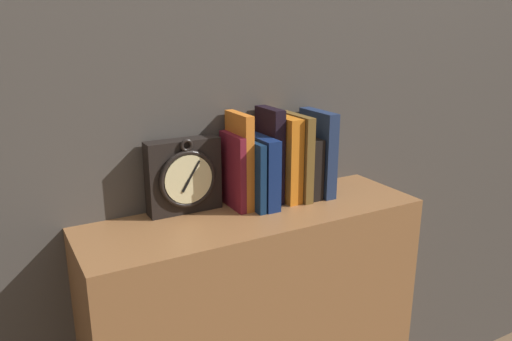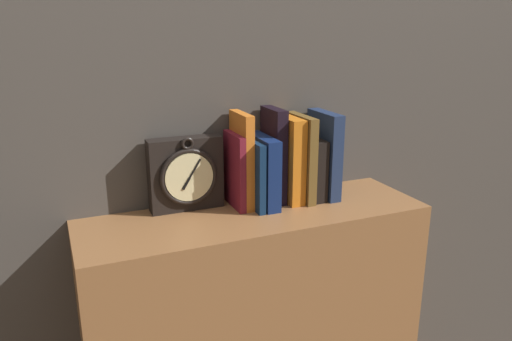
{
  "view_description": "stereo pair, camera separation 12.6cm",
  "coord_description": "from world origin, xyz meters",
  "px_view_note": "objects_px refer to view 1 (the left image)",
  "views": [
    {
      "loc": [
        -0.59,
        -1.06,
        1.42
      ],
      "look_at": [
        0.0,
        0.0,
        1.05
      ],
      "focal_mm": 35.0,
      "sensor_mm": 36.0,
      "label": 1
    },
    {
      "loc": [
        -0.47,
        -1.11,
        1.42
      ],
      "look_at": [
        0.0,
        0.0,
        1.05
      ],
      "focal_mm": 35.0,
      "sensor_mm": 36.0,
      "label": 2
    }
  ],
  "objects_px": {
    "book_slot0_maroon": "(233,172)",
    "book_slot2_navy": "(249,174)",
    "clock": "(184,176)",
    "book_slot3_navy": "(260,171)",
    "book_slot4_black": "(270,155)",
    "book_slot1_orange": "(240,161)",
    "book_slot8_navy": "(318,153)",
    "book_slot6_brown": "(296,157)",
    "book_slot7_black": "(304,166)",
    "book_slot5_orange": "(284,158)"
  },
  "relations": [
    {
      "from": "clock",
      "to": "book_slot1_orange",
      "type": "relative_size",
      "value": 0.79
    },
    {
      "from": "book_slot5_orange",
      "to": "book_slot6_brown",
      "type": "xyz_separation_m",
      "value": [
        0.03,
        -0.01,
        0.0
      ]
    },
    {
      "from": "clock",
      "to": "book_slot5_orange",
      "type": "relative_size",
      "value": 0.86
    },
    {
      "from": "book_slot6_brown",
      "to": "book_slot4_black",
      "type": "bearing_deg",
      "value": 167.26
    },
    {
      "from": "book_slot5_orange",
      "to": "book_slot8_navy",
      "type": "height_order",
      "value": "book_slot8_navy"
    },
    {
      "from": "book_slot5_orange",
      "to": "book_slot1_orange",
      "type": "bearing_deg",
      "value": 177.34
    },
    {
      "from": "book_slot0_maroon",
      "to": "book_slot2_navy",
      "type": "distance_m",
      "value": 0.05
    },
    {
      "from": "book_slot1_orange",
      "to": "book_slot8_navy",
      "type": "xyz_separation_m",
      "value": [
        0.24,
        -0.01,
        -0.01
      ]
    },
    {
      "from": "book_slot1_orange",
      "to": "book_slot7_black",
      "type": "relative_size",
      "value": 1.48
    },
    {
      "from": "book_slot1_orange",
      "to": "book_slot2_navy",
      "type": "height_order",
      "value": "book_slot1_orange"
    },
    {
      "from": "clock",
      "to": "book_slot3_navy",
      "type": "xyz_separation_m",
      "value": [
        0.2,
        -0.05,
        -0.0
      ]
    },
    {
      "from": "clock",
      "to": "book_slot0_maroon",
      "type": "xyz_separation_m",
      "value": [
        0.12,
        -0.03,
        0.0
      ]
    },
    {
      "from": "book_slot5_orange",
      "to": "book_slot2_navy",
      "type": "bearing_deg",
      "value": -175.75
    },
    {
      "from": "clock",
      "to": "book_slot0_maroon",
      "type": "bearing_deg",
      "value": -14.23
    },
    {
      "from": "book_slot3_navy",
      "to": "book_slot5_orange",
      "type": "bearing_deg",
      "value": 6.88
    },
    {
      "from": "book_slot5_orange",
      "to": "clock",
      "type": "bearing_deg",
      "value": 172.47
    },
    {
      "from": "book_slot0_maroon",
      "to": "book_slot2_navy",
      "type": "xyz_separation_m",
      "value": [
        0.04,
        -0.01,
        -0.01
      ]
    },
    {
      "from": "book_slot3_navy",
      "to": "book_slot5_orange",
      "type": "relative_size",
      "value": 0.81
    },
    {
      "from": "book_slot3_navy",
      "to": "book_slot4_black",
      "type": "xyz_separation_m",
      "value": [
        0.04,
        0.02,
        0.03
      ]
    },
    {
      "from": "book_slot2_navy",
      "to": "book_slot8_navy",
      "type": "bearing_deg",
      "value": 0.76
    },
    {
      "from": "book_slot0_maroon",
      "to": "book_slot7_black",
      "type": "bearing_deg",
      "value": -1.77
    },
    {
      "from": "book_slot6_brown",
      "to": "book_slot7_black",
      "type": "height_order",
      "value": "book_slot6_brown"
    },
    {
      "from": "book_slot1_orange",
      "to": "book_slot4_black",
      "type": "bearing_deg",
      "value": 3.11
    },
    {
      "from": "book_slot1_orange",
      "to": "book_slot4_black",
      "type": "height_order",
      "value": "book_slot4_black"
    },
    {
      "from": "book_slot0_maroon",
      "to": "book_slot4_black",
      "type": "relative_size",
      "value": 0.77
    },
    {
      "from": "book_slot3_navy",
      "to": "book_slot8_navy",
      "type": "relative_size",
      "value": 0.79
    },
    {
      "from": "book_slot4_black",
      "to": "book_slot2_navy",
      "type": "bearing_deg",
      "value": -164.88
    },
    {
      "from": "book_slot4_black",
      "to": "book_slot1_orange",
      "type": "bearing_deg",
      "value": -176.89
    },
    {
      "from": "book_slot7_black",
      "to": "book_slot5_orange",
      "type": "bearing_deg",
      "value": 178.91
    },
    {
      "from": "clock",
      "to": "book_slot4_black",
      "type": "relative_size",
      "value": 0.78
    },
    {
      "from": "book_slot0_maroon",
      "to": "book_slot7_black",
      "type": "distance_m",
      "value": 0.22
    },
    {
      "from": "book_slot3_navy",
      "to": "book_slot8_navy",
      "type": "bearing_deg",
      "value": 1.29
    },
    {
      "from": "book_slot2_navy",
      "to": "book_slot5_orange",
      "type": "xyz_separation_m",
      "value": [
        0.11,
        0.01,
        0.03
      ]
    },
    {
      "from": "book_slot2_navy",
      "to": "book_slot4_black",
      "type": "xyz_separation_m",
      "value": [
        0.07,
        0.02,
        0.04
      ]
    },
    {
      "from": "book_slot4_black",
      "to": "book_slot7_black",
      "type": "distance_m",
      "value": 0.12
    },
    {
      "from": "book_slot3_navy",
      "to": "clock",
      "type": "bearing_deg",
      "value": 166.76
    },
    {
      "from": "book_slot7_black",
      "to": "book_slot8_navy",
      "type": "distance_m",
      "value": 0.05
    },
    {
      "from": "book_slot2_navy",
      "to": "book_slot4_black",
      "type": "bearing_deg",
      "value": 15.12
    },
    {
      "from": "book_slot5_orange",
      "to": "book_slot8_navy",
      "type": "relative_size",
      "value": 0.97
    },
    {
      "from": "book_slot0_maroon",
      "to": "book_slot4_black",
      "type": "bearing_deg",
      "value": 2.88
    },
    {
      "from": "book_slot6_brown",
      "to": "book_slot8_navy",
      "type": "relative_size",
      "value": 0.99
    },
    {
      "from": "clock",
      "to": "book_slot5_orange",
      "type": "xyz_separation_m",
      "value": [
        0.28,
        -0.04,
        0.02
      ]
    },
    {
      "from": "book_slot5_orange",
      "to": "book_slot7_black",
      "type": "relative_size",
      "value": 1.36
    },
    {
      "from": "clock",
      "to": "book_slot7_black",
      "type": "distance_m",
      "value": 0.35
    },
    {
      "from": "book_slot1_orange",
      "to": "book_slot8_navy",
      "type": "distance_m",
      "value": 0.24
    },
    {
      "from": "book_slot1_orange",
      "to": "book_slot5_orange",
      "type": "distance_m",
      "value": 0.14
    },
    {
      "from": "book_slot1_orange",
      "to": "book_slot6_brown",
      "type": "xyz_separation_m",
      "value": [
        0.17,
        -0.01,
        -0.01
      ]
    },
    {
      "from": "book_slot2_navy",
      "to": "book_slot0_maroon",
      "type": "bearing_deg",
      "value": 161.69
    },
    {
      "from": "book_slot3_navy",
      "to": "book_slot7_black",
      "type": "height_order",
      "value": "book_slot3_navy"
    },
    {
      "from": "book_slot2_navy",
      "to": "book_slot7_black",
      "type": "height_order",
      "value": "book_slot2_navy"
    }
  ]
}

